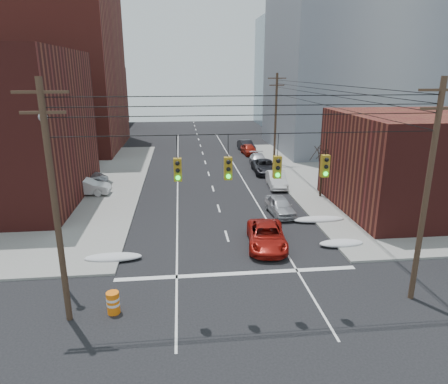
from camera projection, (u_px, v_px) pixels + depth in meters
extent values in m
plane|color=black|center=(259.00, 348.00, 16.82)|extent=(160.00, 160.00, 0.00)
cube|color=gray|center=(448.00, 173.00, 45.28)|extent=(40.00, 40.00, 0.15)
cube|color=maroon|center=(27.00, 43.00, 55.65)|extent=(24.00, 20.00, 30.00)
cube|color=#511B18|center=(68.00, 97.00, 82.79)|extent=(22.00, 18.00, 12.00)
cube|color=gray|center=(353.00, 62.00, 57.33)|extent=(22.00, 20.00, 25.00)
cube|color=gray|center=(310.00, 72.00, 82.70)|extent=(20.00, 18.00, 22.00)
cube|color=#511B18|center=(439.00, 163.00, 32.74)|extent=(16.00, 12.00, 8.00)
cylinder|color=#473323|center=(55.00, 209.00, 17.20)|extent=(0.28, 0.28, 11.00)
cube|color=#473323|center=(40.00, 92.00, 15.78)|extent=(2.20, 0.12, 0.12)
cube|color=#473323|center=(43.00, 113.00, 16.01)|extent=(1.80, 0.12, 0.12)
cylinder|color=#473323|center=(426.00, 196.00, 18.96)|extent=(0.28, 0.28, 11.00)
cube|color=#473323|center=(442.00, 90.00, 17.54)|extent=(2.20, 0.12, 0.12)
cube|color=#473323|center=(440.00, 108.00, 17.77)|extent=(1.80, 0.12, 0.12)
cylinder|color=#473323|center=(276.00, 120.00, 48.45)|extent=(0.28, 0.28, 11.00)
cube|color=#473323|center=(277.00, 78.00, 47.03)|extent=(2.20, 0.12, 0.12)
cube|color=#473323|center=(277.00, 85.00, 47.26)|extent=(1.80, 0.12, 0.12)
cylinder|color=black|center=(251.00, 134.00, 17.18)|extent=(17.00, 0.04, 0.04)
cylinder|color=black|center=(177.00, 147.00, 16.99)|extent=(0.03, 0.03, 1.00)
cube|color=olive|center=(178.00, 170.00, 17.28)|extent=(0.35, 0.30, 1.00)
sphere|color=black|center=(177.00, 163.00, 17.03)|extent=(0.20, 0.20, 0.20)
sphere|color=black|center=(178.00, 171.00, 17.12)|extent=(0.20, 0.20, 0.20)
sphere|color=#0CE526|center=(178.00, 178.00, 17.21)|extent=(0.20, 0.20, 0.20)
cylinder|color=black|center=(228.00, 146.00, 17.22)|extent=(0.03, 0.03, 1.00)
cube|color=olive|center=(228.00, 168.00, 17.51)|extent=(0.35, 0.30, 1.00)
sphere|color=black|center=(229.00, 162.00, 17.26)|extent=(0.20, 0.20, 0.20)
sphere|color=black|center=(228.00, 169.00, 17.35)|extent=(0.20, 0.20, 0.20)
sphere|color=#0CE526|center=(228.00, 176.00, 17.44)|extent=(0.20, 0.20, 0.20)
cylinder|color=black|center=(278.00, 145.00, 17.45)|extent=(0.03, 0.03, 1.00)
cube|color=olive|center=(277.00, 167.00, 17.74)|extent=(0.35, 0.30, 1.00)
sphere|color=black|center=(278.00, 161.00, 17.48)|extent=(0.20, 0.20, 0.20)
sphere|color=black|center=(278.00, 168.00, 17.58)|extent=(0.20, 0.20, 0.20)
sphere|color=#0CE526|center=(278.00, 175.00, 17.67)|extent=(0.20, 0.20, 0.20)
cylinder|color=black|center=(327.00, 144.00, 17.68)|extent=(0.03, 0.03, 1.00)
cube|color=olive|center=(325.00, 166.00, 17.97)|extent=(0.35, 0.30, 1.00)
sphere|color=black|center=(327.00, 160.00, 17.71)|extent=(0.20, 0.20, 0.20)
sphere|color=black|center=(326.00, 167.00, 17.80)|extent=(0.20, 0.20, 0.20)
sphere|color=#0CE526|center=(326.00, 174.00, 17.90)|extent=(0.20, 0.20, 0.20)
cylinder|color=gray|center=(55.00, 209.00, 20.24)|extent=(0.18, 0.18, 9.00)
sphere|color=gray|center=(43.00, 117.00, 18.90)|extent=(0.44, 0.44, 0.44)
cylinder|color=black|center=(321.00, 179.00, 36.33)|extent=(0.20, 0.20, 3.50)
cylinder|color=black|center=(327.00, 154.00, 35.81)|extent=(0.27, 0.82, 1.19)
cylinder|color=black|center=(323.00, 152.00, 36.20)|extent=(1.17, 0.54, 1.38)
cylinder|color=black|center=(316.00, 151.00, 36.28)|extent=(1.44, 1.00, 1.48)
cylinder|color=black|center=(319.00, 154.00, 35.67)|extent=(0.17, 0.84, 1.19)
cylinder|color=black|center=(320.00, 154.00, 35.19)|extent=(0.82, 0.99, 1.40)
cylinder|color=black|center=(327.00, 155.00, 34.82)|extent=(1.74, 0.21, 1.43)
cylinder|color=black|center=(328.00, 155.00, 35.48)|extent=(0.48, 0.73, 1.20)
ellipsoid|color=silver|center=(113.00, 257.00, 24.56)|extent=(3.50, 1.08, 0.42)
ellipsoid|color=silver|center=(341.00, 243.00, 26.56)|extent=(3.00, 1.08, 0.42)
ellipsoid|color=silver|center=(319.00, 219.00, 30.85)|extent=(4.00, 1.08, 0.42)
imported|color=#9B150E|center=(267.00, 236.00, 26.41)|extent=(3.06, 5.54, 1.47)
imported|color=#BABABF|center=(280.00, 206.00, 32.33)|extent=(2.06, 4.41, 1.46)
imported|color=silver|center=(277.00, 180.00, 39.99)|extent=(1.97, 4.80, 1.55)
imported|color=black|center=(265.00, 167.00, 45.56)|extent=(2.66, 5.45, 1.49)
imported|color=silver|center=(258.00, 160.00, 49.03)|extent=(2.33, 5.05, 1.43)
imported|color=maroon|center=(249.00, 149.00, 55.64)|extent=(2.10, 4.42, 1.46)
imported|color=black|center=(246.00, 146.00, 58.05)|extent=(2.19, 4.91, 1.57)
imported|color=silver|center=(85.00, 187.00, 37.04)|extent=(4.69, 1.91, 1.51)
imported|color=#B8B8BD|center=(79.00, 178.00, 39.82)|extent=(6.07, 3.83, 1.56)
imported|color=silver|center=(25.00, 173.00, 42.19)|extent=(4.18, 2.10, 1.36)
cylinder|color=orange|center=(113.00, 303.00, 19.12)|extent=(0.75, 0.75, 1.10)
cylinder|color=white|center=(113.00, 299.00, 19.06)|extent=(0.76, 0.76, 0.13)
cylinder|color=white|center=(113.00, 304.00, 19.14)|extent=(0.76, 0.76, 0.13)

